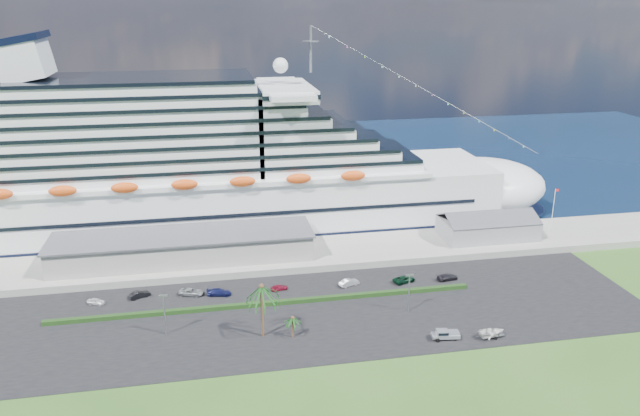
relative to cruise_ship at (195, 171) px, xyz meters
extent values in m
plane|color=#29511B|center=(21.53, -64.00, -16.69)|extent=(420.00, 420.00, 0.00)
cube|color=black|center=(21.53, -53.00, -16.63)|extent=(140.00, 38.00, 0.12)
cube|color=gray|center=(21.53, -24.00, -15.79)|extent=(240.00, 20.00, 1.80)
cube|color=#0B1D32|center=(21.53, 66.00, -16.68)|extent=(420.00, 160.00, 0.02)
cube|color=silver|center=(1.53, 0.00, -8.69)|extent=(160.00, 30.00, 16.00)
ellipsoid|color=silver|center=(81.53, 0.00, -8.69)|extent=(40.00, 30.00, 16.00)
cube|color=black|center=(1.53, 0.00, -15.49)|extent=(164.00, 30.60, 2.40)
cube|color=silver|center=(-10.47, 0.00, 12.91)|extent=(128.00, 26.00, 24.80)
cube|color=silver|center=(24.33, 0.00, 20.71)|extent=(14.00, 38.00, 3.20)
cube|color=silver|center=(-38.47, 0.00, 30.31)|extent=(11.58, 14.00, 11.58)
cylinder|color=gray|center=(31.53, 0.00, 31.31)|extent=(0.70, 0.70, 12.00)
ellipsoid|color=#E14D15|center=(-2.47, -15.80, 1.11)|extent=(90.00, 2.40, 2.60)
ellipsoid|color=#E14D15|center=(-2.47, 15.80, 1.11)|extent=(90.00, 2.40, 2.60)
cube|color=black|center=(1.53, 0.00, -7.89)|extent=(144.00, 30.40, 0.90)
cube|color=gray|center=(-3.47, -24.00, -11.89)|extent=(60.00, 14.00, 6.00)
cube|color=#4C4C54|center=(-3.47, -24.00, -8.79)|extent=(61.00, 15.00, 0.40)
cube|color=gray|center=(73.53, -24.00, -12.49)|extent=(24.00, 12.00, 4.80)
cube|color=#4C4C54|center=(73.53, -27.00, -8.89)|extent=(24.00, 6.31, 2.74)
cube|color=#4C4C54|center=(73.53, -21.00, -8.89)|extent=(24.00, 6.31, 2.74)
cylinder|color=silver|center=(91.53, -24.00, -8.89)|extent=(0.16, 0.16, 12.00)
cube|color=red|center=(92.03, -24.00, -3.29)|extent=(1.00, 0.04, 0.70)
cube|color=black|center=(13.53, -48.00, -16.12)|extent=(88.00, 1.10, 0.90)
cylinder|color=gray|center=(-6.47, -56.00, -12.57)|extent=(0.24, 0.24, 8.00)
cube|color=gray|center=(-6.47, -56.00, -8.47)|extent=(1.60, 0.35, 0.35)
cylinder|color=gray|center=(41.53, -56.00, -12.57)|extent=(0.24, 0.24, 8.00)
cube|color=gray|center=(41.53, -56.00, -8.47)|extent=(1.60, 0.35, 0.35)
cylinder|color=#47301E|center=(11.53, -60.00, -11.44)|extent=(0.54, 0.54, 10.50)
sphere|color=#47301E|center=(11.53, -60.00, -6.19)|extent=(0.98, 0.98, 0.98)
cylinder|color=#47301E|center=(17.03, -61.50, -14.59)|extent=(0.35, 0.35, 4.20)
sphere|color=#47301E|center=(17.03, -61.50, -12.49)|extent=(0.73, 0.73, 0.73)
imported|color=silver|center=(-21.34, -40.76, -15.94)|extent=(4.03, 2.79, 1.27)
imported|color=black|center=(-12.68, -39.33, -15.84)|extent=(4.68, 3.27, 1.46)
imported|color=gray|center=(-1.89, -40.20, -15.86)|extent=(5.60, 3.64, 1.43)
imported|color=#151A4C|center=(3.97, -41.41, -15.83)|extent=(5.46, 3.01, 1.50)
imported|color=maroon|center=(17.00, -41.36, -15.94)|extent=(3.93, 2.18, 1.26)
imported|color=#A6A8AD|center=(32.55, -42.06, -15.81)|extent=(4.90, 3.08, 1.52)
imported|color=black|center=(45.07, -42.67, -15.85)|extent=(5.69, 3.92, 1.45)
imported|color=black|center=(55.06, -43.35, -15.86)|extent=(5.20, 2.81, 1.43)
cylinder|color=black|center=(43.17, -68.47, -16.19)|extent=(0.80, 0.37, 0.78)
cylinder|color=black|center=(43.17, -66.62, -16.19)|extent=(0.80, 0.37, 0.78)
cylinder|color=black|center=(46.57, -68.47, -16.19)|extent=(0.80, 0.37, 0.78)
cylinder|color=black|center=(46.57, -66.62, -16.19)|extent=(0.80, 0.37, 0.78)
cube|color=silver|center=(45.02, -67.55, -15.85)|extent=(5.45, 2.60, 0.68)
cube|color=silver|center=(46.42, -67.55, -15.46)|extent=(2.55, 2.18, 0.53)
cube|color=silver|center=(44.34, -67.55, -15.17)|extent=(2.35, 2.10, 0.92)
cube|color=black|center=(44.34, -67.55, -15.07)|extent=(2.17, 2.13, 0.53)
cube|color=silver|center=(42.78, -67.55, -15.65)|extent=(1.10, 1.94, 0.34)
cube|color=gray|center=(53.72, -68.74, -16.01)|extent=(4.91, 2.29, 0.12)
cylinder|color=gray|center=(51.56, -68.74, -16.01)|extent=(2.26, 0.35, 0.08)
cylinder|color=black|center=(54.13, -69.66, -16.25)|extent=(0.68, 0.30, 0.66)
cylinder|color=black|center=(54.13, -67.81, -16.25)|extent=(0.68, 0.30, 0.66)
imported|color=silver|center=(53.72, -68.74, -15.41)|extent=(5.61, 4.31, 1.08)
camera|label=1|loc=(2.68, -164.00, 44.25)|focal=35.00mm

